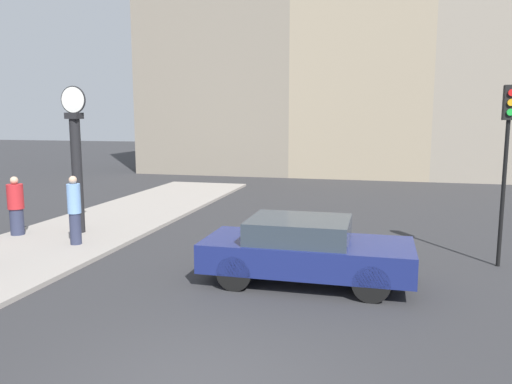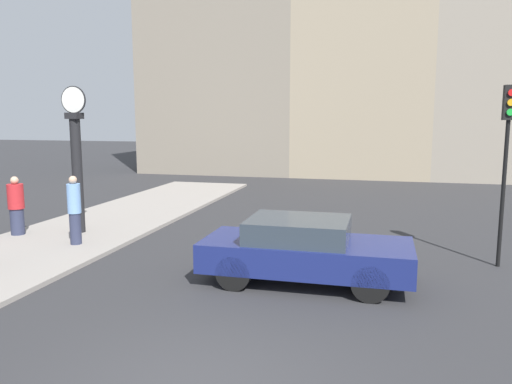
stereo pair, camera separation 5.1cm
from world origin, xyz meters
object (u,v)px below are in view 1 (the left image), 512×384
(street_clock, at_px, (76,161))
(pedestrian_blue_stripe, at_px, (74,210))
(sedan_car, at_px, (305,249))
(traffic_light_far, at_px, (507,139))
(pedestrian_red_top, at_px, (16,206))

(street_clock, bearing_deg, pedestrian_blue_stripe, -60.56)
(sedan_car, xyz_separation_m, pedestrian_blue_stripe, (-6.22, 1.27, 0.31))
(sedan_car, bearing_deg, traffic_light_far, 28.07)
(traffic_light_far, bearing_deg, pedestrian_blue_stripe, -174.83)
(street_clock, bearing_deg, pedestrian_red_top, -155.39)
(sedan_car, height_order, traffic_light_far, traffic_light_far)
(pedestrian_red_top, bearing_deg, sedan_car, -12.11)
(sedan_car, relative_size, pedestrian_blue_stripe, 2.36)
(street_clock, relative_size, pedestrian_blue_stripe, 2.31)
(pedestrian_blue_stripe, bearing_deg, sedan_car, -11.55)
(sedan_car, bearing_deg, street_clock, 160.02)
(pedestrian_red_top, bearing_deg, traffic_light_far, 1.79)
(sedan_car, xyz_separation_m, street_clock, (-6.93, 2.52, 1.46))
(pedestrian_red_top, xyz_separation_m, pedestrian_blue_stripe, (2.24, -0.54, 0.09))
(traffic_light_far, height_order, street_clock, street_clock)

